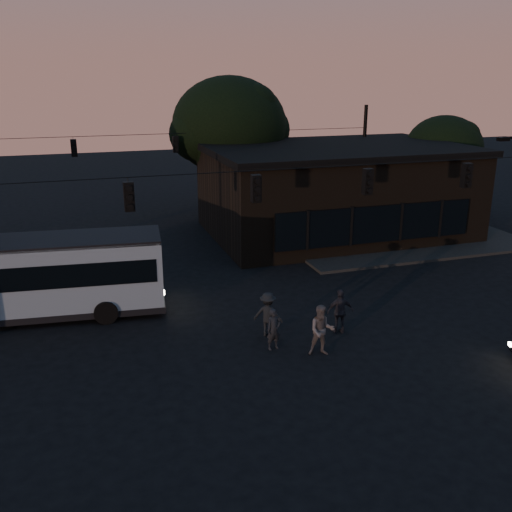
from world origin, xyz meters
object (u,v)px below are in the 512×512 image
object	(u,v)px
building	(335,190)
bus	(15,275)
pedestrian_d	(268,314)
pedestrian_c	(340,311)
pedestrian_a	(274,329)
pedestrian_b	(322,330)

from	to	relation	value
building	bus	size ratio (longest dim) A/B	1.30
pedestrian_d	pedestrian_c	bearing A→B (deg)	-163.58
building	pedestrian_a	size ratio (longest dim) A/B	10.02
pedestrian_b	pedestrian_c	bearing A→B (deg)	61.24
bus	pedestrian_a	bearing A→B (deg)	-26.89
pedestrian_b	pedestrian_c	distance (m)	2.01
building	pedestrian_d	bearing A→B (deg)	-124.72
bus	pedestrian_a	world-z (taller)	bus
building	pedestrian_b	size ratio (longest dim) A/B	8.30
pedestrian_a	pedestrian_c	distance (m)	2.90
building	pedestrian_d	xyz separation A→B (m)	(-8.72, -12.59, -1.85)
pedestrian_a	pedestrian_c	xyz separation A→B (m)	(2.86, 0.49, 0.11)
pedestrian_c	pedestrian_d	distance (m)	2.76
bus	pedestrian_d	world-z (taller)	bus
bus	pedestrian_c	bearing A→B (deg)	-18.10
bus	pedestrian_b	bearing A→B (deg)	-26.87
building	pedestrian_d	size ratio (longest dim) A/B	8.96
bus	pedestrian_c	world-z (taller)	bus
pedestrian_a	pedestrian_b	bearing A→B (deg)	-42.63
bus	pedestrian_a	distance (m)	10.65
building	pedestrian_c	xyz separation A→B (m)	(-6.04, -13.24, -1.83)
building	pedestrian_c	world-z (taller)	building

